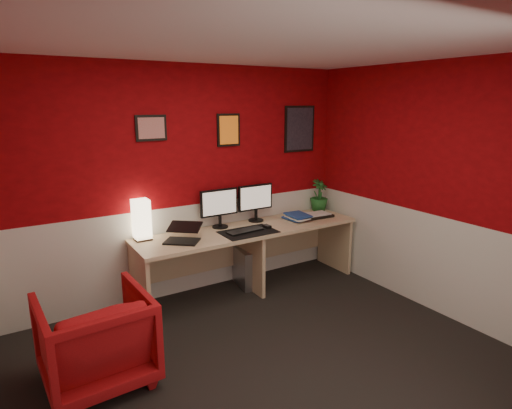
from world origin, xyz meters
name	(u,v)px	position (x,y,z in m)	size (l,w,h in m)	color
ground	(271,369)	(0.00, 0.00, 0.00)	(4.00, 3.50, 0.01)	black
ceiling	(275,42)	(0.00, 0.00, 2.50)	(4.00, 3.50, 0.01)	white
wall_back	(182,183)	(0.00, 1.75, 1.25)	(4.00, 0.01, 2.50)	#9B070D
wall_right	(442,192)	(2.00, 0.00, 1.25)	(0.01, 3.50, 2.50)	#9B070D
wainscot_back	(185,249)	(0.00, 1.75, 0.50)	(4.00, 0.01, 1.00)	silver
wainscot_right	(434,263)	(2.00, 0.00, 0.50)	(0.01, 3.50, 1.00)	silver
desk	(250,259)	(0.64, 1.41, 0.36)	(2.60, 0.65, 0.73)	tan
shoji_lamp	(142,221)	(-0.50, 1.64, 0.93)	(0.16, 0.16, 0.40)	#FFE5B2
laptop	(181,232)	(-0.19, 1.35, 0.84)	(0.33, 0.23, 0.22)	black
monitor_left	(220,202)	(0.38, 1.61, 1.02)	(0.45, 0.06, 0.58)	black
monitor_right	(256,197)	(0.86, 1.63, 1.02)	(0.45, 0.06, 0.58)	black
desk_mat	(248,232)	(0.55, 1.29, 0.73)	(0.60, 0.38, 0.01)	black
keyboard	(245,231)	(0.53, 1.31, 0.74)	(0.42, 0.14, 0.02)	black
mouse	(267,226)	(0.81, 1.31, 0.75)	(0.06, 0.10, 0.03)	black
book_bottom	(289,220)	(1.19, 1.42, 0.74)	(0.21, 0.28, 0.03)	#204494
book_middle	(291,219)	(1.18, 1.37, 0.77)	(0.20, 0.27, 0.02)	silver
book_top	(290,216)	(1.18, 1.39, 0.79)	(0.23, 0.31, 0.03)	#204494
zen_tray	(317,215)	(1.60, 1.40, 0.74)	(0.35, 0.25, 0.03)	black
potted_plant	(319,195)	(1.82, 1.62, 0.93)	(0.23, 0.23, 0.40)	#19591E
pc_tower	(246,266)	(0.67, 1.54, 0.23)	(0.20, 0.45, 0.45)	#99999E
armchair	(96,339)	(-1.21, 0.59, 0.36)	(0.77, 0.79, 0.72)	#B21115
art_left	(151,128)	(-0.31, 1.74, 1.85)	(0.32, 0.02, 0.26)	red
art_center	(229,130)	(0.57, 1.74, 1.80)	(0.28, 0.02, 0.36)	orange
art_right	(299,129)	(1.56, 1.74, 1.78)	(0.44, 0.02, 0.56)	black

